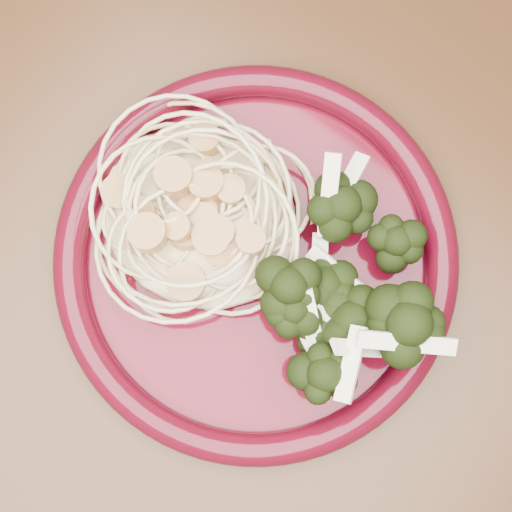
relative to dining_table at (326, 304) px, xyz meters
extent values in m
plane|color=brown|center=(0.00, 0.00, -0.65)|extent=(3.50, 3.50, 0.00)
cube|color=#472814|center=(0.00, 0.00, 0.08)|extent=(1.20, 0.80, 0.04)
cylinder|color=#4B0613|center=(-0.06, -0.02, 0.10)|extent=(0.28, 0.28, 0.01)
torus|color=#4B0513|center=(-0.06, -0.02, 0.11)|extent=(0.29, 0.29, 0.02)
ellipsoid|color=beige|center=(-0.11, -0.02, 0.12)|extent=(0.15, 0.13, 0.03)
ellipsoid|color=black|center=(0.00, -0.02, 0.13)|extent=(0.10, 0.16, 0.06)
camera|label=1|loc=(-0.01, -0.08, 0.59)|focal=50.00mm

